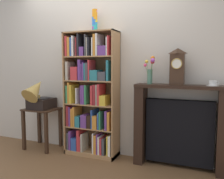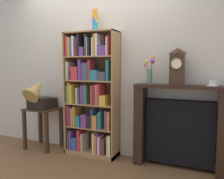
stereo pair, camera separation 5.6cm
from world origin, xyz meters
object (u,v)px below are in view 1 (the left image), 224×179
at_px(bookshelf, 90,98).
at_px(side_table_left, 42,119).
at_px(fireplace_mantel, 179,127).
at_px(gramophone, 38,96).
at_px(teacup_with_saucer, 213,83).
at_px(cup_stack, 95,21).
at_px(flower_vase, 150,70).
at_px(mantel_clock, 177,66).

xyz_separation_m(bookshelf, side_table_left, (-0.82, -0.05, -0.37)).
bearing_deg(side_table_left, fireplace_mantel, 2.65).
xyz_separation_m(bookshelf, gramophone, (-0.82, -0.13, 0.01)).
relative_size(fireplace_mantel, teacup_with_saucer, 7.85).
distance_m(cup_stack, flower_vase, 1.06).
xyz_separation_m(bookshelf, cup_stack, (0.05, 0.05, 1.09)).
height_order(cup_stack, gramophone, cup_stack).
relative_size(side_table_left, flower_vase, 1.76).
relative_size(side_table_left, fireplace_mantel, 0.57).
bearing_deg(teacup_with_saucer, bookshelf, -179.31).
height_order(gramophone, fireplace_mantel, gramophone).
xyz_separation_m(side_table_left, mantel_clock, (2.02, 0.07, 0.82)).
bearing_deg(mantel_clock, gramophone, -175.97).
relative_size(bookshelf, cup_stack, 5.68).
height_order(cup_stack, fireplace_mantel, cup_stack).
bearing_deg(mantel_clock, bookshelf, -179.17).
relative_size(bookshelf, flower_vase, 4.91).
distance_m(gramophone, mantel_clock, 2.07).
xyz_separation_m(cup_stack, side_table_left, (-0.88, -0.10, -1.46)).
xyz_separation_m(bookshelf, flower_vase, (0.86, 0.02, 0.41)).
distance_m(bookshelf, fireplace_mantel, 1.28).
relative_size(cup_stack, mantel_clock, 0.69).
xyz_separation_m(bookshelf, teacup_with_saucer, (1.60, 0.02, 0.26)).
bearing_deg(teacup_with_saucer, mantel_clock, -179.72).
distance_m(mantel_clock, flower_vase, 0.34).
bearing_deg(teacup_with_saucer, side_table_left, -178.29).
distance_m(cup_stack, fireplace_mantel, 1.83).
bearing_deg(bookshelf, gramophone, -171.38).
xyz_separation_m(flower_vase, teacup_with_saucer, (0.74, 0.00, -0.15)).
relative_size(mantel_clock, flower_vase, 1.25).
xyz_separation_m(side_table_left, teacup_with_saucer, (2.43, 0.07, 0.63)).
height_order(gramophone, teacup_with_saucer, gramophone).
height_order(side_table_left, mantel_clock, mantel_clock).
bearing_deg(side_table_left, teacup_with_saucer, 1.71).
distance_m(side_table_left, mantel_clock, 2.18).
bearing_deg(fireplace_mantel, mantel_clock, -148.09).
relative_size(side_table_left, mantel_clock, 1.41).
height_order(gramophone, mantel_clock, mantel_clock).
bearing_deg(bookshelf, flower_vase, 1.00).
xyz_separation_m(fireplace_mantel, teacup_with_saucer, (0.37, -0.02, 0.57)).
bearing_deg(bookshelf, side_table_left, -176.31).
relative_size(gramophone, teacup_with_saucer, 3.69).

